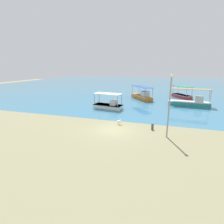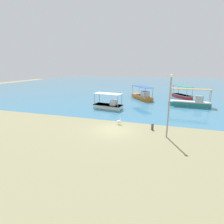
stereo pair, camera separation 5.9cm
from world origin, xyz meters
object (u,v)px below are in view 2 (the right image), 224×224
at_px(fishing_boat_near_right, 182,95).
at_px(fishing_boat_far_left, 142,96).
at_px(fishing_boat_center, 109,105).
at_px(lamp_post, 169,103).
at_px(mooring_bollard, 152,126).
at_px(fishing_boat_far_right, 190,102).
at_px(pelican, 119,121).

height_order(fishing_boat_near_right, fishing_boat_far_left, fishing_boat_far_left).
bearing_deg(fishing_boat_center, lamp_post, -46.81).
xyz_separation_m(lamp_post, mooring_bollard, (-1.45, 1.60, -2.92)).
distance_m(fishing_boat_far_left, fishing_boat_far_right, 9.40).
height_order(fishing_boat_center, lamp_post, lamp_post).
bearing_deg(fishing_boat_near_right, fishing_boat_far_right, -84.37).
bearing_deg(fishing_boat_far_left, lamp_post, -75.56).
bearing_deg(fishing_boat_far_right, lamp_post, -103.52).
relative_size(lamp_post, mooring_bollard, 8.28).
distance_m(fishing_boat_near_right, pelican, 22.54).
relative_size(fishing_boat_center, fishing_boat_far_right, 0.71).
bearing_deg(pelican, fishing_boat_far_left, 88.84).
relative_size(pelican, mooring_bollard, 1.14).
relative_size(fishing_boat_far_left, fishing_boat_center, 1.26).
xyz_separation_m(pelican, lamp_post, (5.26, -2.24, 2.92)).
height_order(pelican, mooring_bollard, pelican).
relative_size(pelican, lamp_post, 0.14).
xyz_separation_m(fishing_boat_center, pelican, (3.68, -7.29, -0.16)).
bearing_deg(mooring_bollard, fishing_boat_center, 133.38).
distance_m(fishing_boat_near_right, fishing_boat_far_left, 8.86).
bearing_deg(pelican, lamp_post, -23.02).
xyz_separation_m(fishing_boat_far_right, lamp_post, (-3.70, -15.38, 2.66)).
bearing_deg(fishing_boat_far_right, fishing_boat_near_right, 95.63).
distance_m(fishing_boat_near_right, fishing_boat_far_right, 7.89).
bearing_deg(lamp_post, pelican, 156.98).
bearing_deg(fishing_boat_near_right, pelican, -111.31).
bearing_deg(mooring_bollard, fishing_boat_far_left, 101.20).
xyz_separation_m(fishing_boat_far_left, fishing_boat_far_right, (8.62, -3.74, -0.02)).
height_order(fishing_boat_far_right, mooring_bollard, fishing_boat_far_right).
height_order(fishing_boat_near_right, lamp_post, lamp_post).
height_order(fishing_boat_far_left, mooring_bollard, fishing_boat_far_left).
height_order(fishing_boat_near_right, pelican, fishing_boat_near_right).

